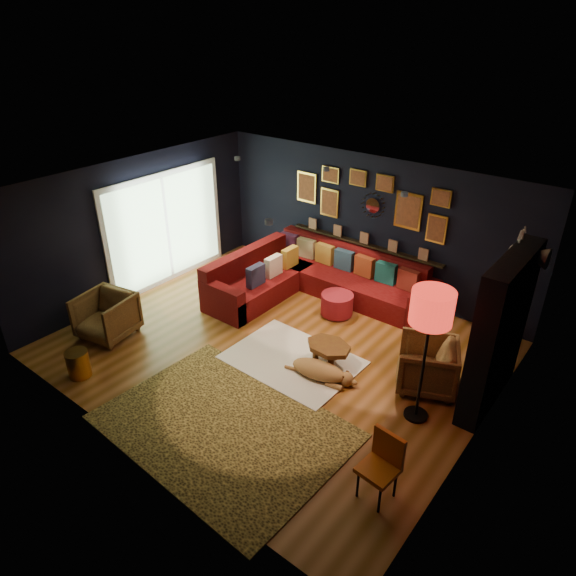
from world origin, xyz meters
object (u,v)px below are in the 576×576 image
Objects in this scene: gold_stool at (78,364)px; orange_chair at (383,461)px; armchair_left at (106,314)px; coffee_table at (328,349)px; pouf at (337,304)px; armchair_right at (427,363)px; floor_lamp at (431,312)px; sectional at (310,279)px; dog at (319,367)px.

gold_stool is 4.67m from orange_chair.
gold_stool is at bearing -68.40° from armchair_left.
coffee_table is 0.92× the size of orange_chair.
pouf is 2.31m from armchair_right.
floor_lamp is at bearing 27.89° from gold_stool.
sectional is 0.88m from pouf.
armchair_right is at bearing 35.34° from gold_stool.
gold_stool is at bearing -162.52° from orange_chair.
floor_lamp is (4.93, 1.39, 1.21)m from armchair_left.
pouf is at bearing 37.30° from armchair_left.
coffee_table is 1.45m from armchair_right.
armchair_left is 2.00× the size of gold_stool.
floor_lamp reaches higher than pouf.
armchair_right is 1.55m from dog.
orange_chair is (4.58, 0.89, 0.28)m from gold_stool.
armchair_right reaches higher than coffee_table.
dog is (0.80, -1.70, -0.02)m from pouf.
sectional reaches higher than dog.
orange_chair is at bearing 10.99° from gold_stool.
coffee_table is at bearing 144.83° from orange_chair.
floor_lamp reaches higher than dog.
armchair_right is at bearing 106.01° from floor_lamp.
pouf is 1.88m from dog.
coffee_table is 1.83× the size of gold_stool.
dog is at bearing 150.42° from orange_chair.
armchair_left is at bearing -90.65° from armchair_right.
dog is (-1.31, -0.80, -0.21)m from armchair_right.
armchair_left is (-3.37, -1.57, 0.10)m from coffee_table.
sectional is at bearing 142.15° from orange_chair.
armchair_right is at bearing 107.96° from orange_chair.
orange_chair reaches higher than armchair_right.
gold_stool is 0.50× the size of orange_chair.
orange_chair is at bearing -44.34° from sectional.
dog is at bearing -174.29° from floor_lamp.
gold_stool is at bearing -106.51° from sectional.
sectional reaches higher than coffee_table.
armchair_left is at bearing -173.76° from orange_chair.
pouf is 1.38× the size of gold_stool.
armchair_right reaches higher than dog.
pouf is 0.70× the size of armchair_right.
sectional is at bearing 149.17° from floor_lamp.
sectional is at bearing 118.53° from dog.
armchair_right is 0.43× the size of floor_lamp.
pouf is at bearing 104.94° from dog.
gold_stool is (-1.23, -4.16, -0.11)m from sectional.
pouf is at bearing -20.75° from sectional.
floor_lamp is at bearing -4.55° from dog.
coffee_table is 1.33× the size of pouf.
armchair_left reaches higher than gold_stool.
armchair_left is 5.16m from armchair_right.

